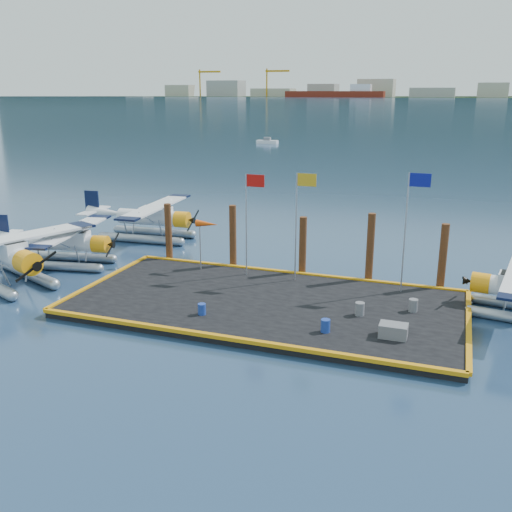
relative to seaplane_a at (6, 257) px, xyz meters
The scene contains 20 objects.
ground 15.67m from the seaplane_a, ahead, with size 4000.00×4000.00×0.00m, color navy.
dock 15.65m from the seaplane_a, ahead, with size 20.00×10.00×0.40m, color black.
dock_bumpers 15.63m from the seaplane_a, ahead, with size 20.25×10.25×0.18m, color orange, non-canonical shape.
seaplane_a is the anchor object (origin of this frame).
seaplane_b 4.33m from the seaplane_a, 75.34° to the left, with size 8.35×9.14×3.23m.
seaplane_c 12.29m from the seaplane_a, 76.69° to the left, with size 9.04×9.96×3.54m.
drum_1 19.43m from the seaplane_a, ahead, with size 0.43×0.43×0.60m, color navy.
drum_2 20.52m from the seaplane_a, ahead, with size 0.46×0.46×0.65m, color slate.
drum_3 13.28m from the seaplane_a, ahead, with size 0.39×0.39×0.55m, color navy.
drum_4 23.04m from the seaplane_a, ahead, with size 0.45×0.45×0.64m, color slate.
crate 22.37m from the seaplane_a, ahead, with size 1.24×0.82×0.62m, color slate.
flagpole_red 14.48m from the seaplane_a, 21.48° to the left, with size 1.14×0.08×6.00m.
flagpole_yellow 17.28m from the seaplane_a, 17.79° to the left, with size 1.14×0.08×6.20m.
flagpole_blue 23.02m from the seaplane_a, 13.19° to the left, with size 1.14×0.08×6.50m.
windsock 11.82m from the seaplane_a, 26.38° to the left, with size 1.40×0.44×3.12m.
piling_0 9.78m from the seaplane_a, 44.10° to the left, with size 0.44×0.44×4.00m, color #402512.
piling_1 13.39m from the seaplane_a, 30.57° to the left, with size 0.44×0.44×4.20m, color #402512.
piling_2 17.41m from the seaplane_a, 23.01° to the left, with size 0.44×0.44×3.80m, color #402512.
piling_3 21.15m from the seaplane_a, 18.77° to the left, with size 0.44×0.44×4.30m, color #402512.
piling_4 24.97m from the seaplane_a, 15.82° to the left, with size 0.44×0.44×4.00m, color #402512.
Camera 1 is at (8.88, -26.51, 11.01)m, focal length 40.00 mm.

